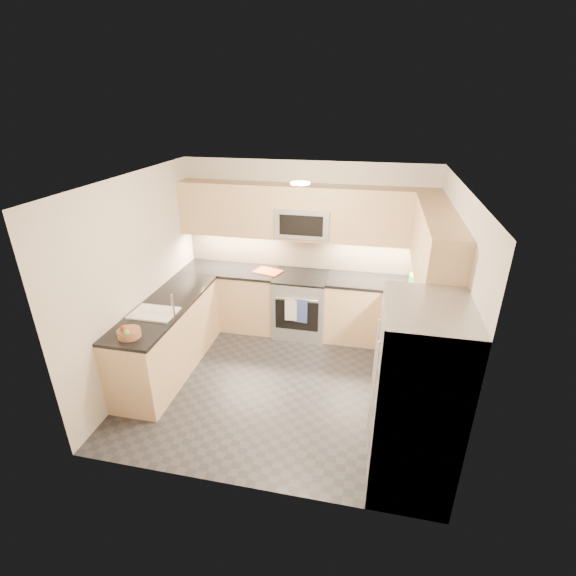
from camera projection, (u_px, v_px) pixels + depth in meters
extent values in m
cube|color=#26262C|center=(282.00, 382.00, 5.27)|extent=(3.60, 3.20, 0.00)
cube|color=beige|center=(281.00, 181.00, 4.23)|extent=(3.60, 3.20, 0.02)
cube|color=beige|center=(305.00, 248.00, 6.18)|extent=(3.60, 0.02, 2.50)
cube|color=beige|center=(237.00, 376.00, 3.33)|extent=(3.60, 0.02, 2.50)
cube|color=beige|center=(138.00, 279.00, 5.09)|extent=(0.02, 3.20, 2.50)
cube|color=beige|center=(447.00, 308.00, 4.41)|extent=(0.02, 3.20, 2.50)
cube|color=tan|center=(232.00, 298.00, 6.45)|extent=(1.42, 0.60, 0.90)
cube|color=tan|center=(375.00, 312.00, 6.04)|extent=(1.42, 0.60, 0.90)
cube|color=tan|center=(408.00, 359.00, 4.94)|extent=(0.60, 1.70, 0.90)
cube|color=tan|center=(169.00, 338.00, 5.37)|extent=(0.60, 2.00, 0.90)
cube|color=black|center=(230.00, 270.00, 6.25)|extent=(1.42, 0.63, 0.04)
cube|color=black|center=(378.00, 282.00, 5.84)|extent=(1.42, 0.63, 0.04)
cube|color=black|center=(413.00, 325.00, 4.74)|extent=(0.63, 1.70, 0.04)
cube|color=black|center=(164.00, 306.00, 5.17)|extent=(0.63, 2.00, 0.04)
cube|color=tan|center=(304.00, 212.00, 5.78)|extent=(3.60, 0.35, 0.75)
cube|color=tan|center=(435.00, 247.00, 4.45)|extent=(0.35, 1.95, 0.75)
cube|color=tan|center=(305.00, 251.00, 6.20)|extent=(3.60, 0.01, 0.51)
cube|color=tan|center=(441.00, 294.00, 4.84)|extent=(0.01, 2.30, 0.51)
cube|color=#9EA0A6|center=(301.00, 305.00, 6.22)|extent=(0.76, 0.65, 0.91)
cube|color=black|center=(301.00, 277.00, 6.03)|extent=(0.76, 0.65, 0.03)
cube|color=black|center=(297.00, 316.00, 5.93)|extent=(0.62, 0.02, 0.45)
cylinder|color=#B2B5BA|center=(297.00, 299.00, 5.80)|extent=(0.60, 0.02, 0.02)
cube|color=#A2A3A9|center=(304.00, 222.00, 5.81)|extent=(0.76, 0.40, 0.40)
cube|color=black|center=(301.00, 226.00, 5.63)|extent=(0.60, 0.01, 0.28)
cube|color=#9EA0A6|center=(416.00, 399.00, 3.60)|extent=(0.70, 0.90, 1.80)
cylinder|color=#B2B5BA|center=(372.00, 402.00, 3.49)|extent=(0.02, 0.02, 1.20)
cylinder|color=#B2B5BA|center=(373.00, 377.00, 3.81)|extent=(0.02, 0.02, 1.20)
cube|color=white|center=(155.00, 318.00, 4.97)|extent=(0.52, 0.38, 0.16)
cylinder|color=silver|center=(173.00, 305.00, 4.84)|extent=(0.03, 0.03, 0.28)
cylinder|color=#54C353|center=(421.00, 282.00, 5.59)|extent=(0.34, 0.34, 0.18)
cube|color=#EB4416|center=(268.00, 271.00, 6.13)|extent=(0.44, 0.36, 0.01)
cylinder|color=#9A6648|center=(129.00, 333.00, 4.45)|extent=(0.24, 0.24, 0.09)
sphere|color=#AF3114|center=(124.00, 328.00, 4.40)|extent=(0.08, 0.08, 0.08)
sphere|color=#5FA547|center=(126.00, 332.00, 4.33)|extent=(0.06, 0.06, 0.06)
cube|color=white|center=(291.00, 310.00, 5.86)|extent=(0.17, 0.03, 0.32)
cube|color=navy|center=(301.00, 311.00, 5.84)|extent=(0.19, 0.04, 0.36)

